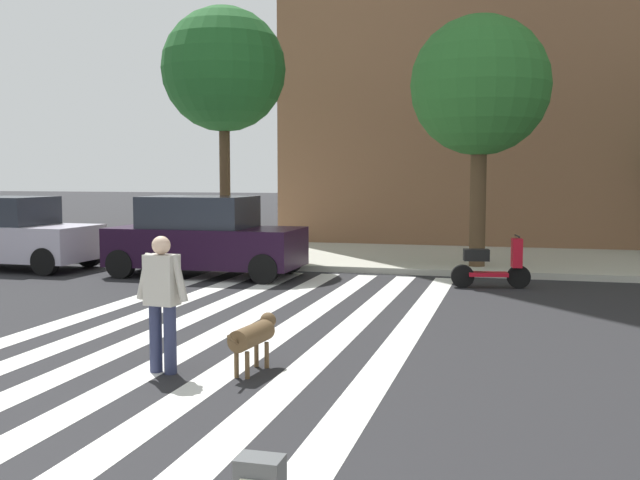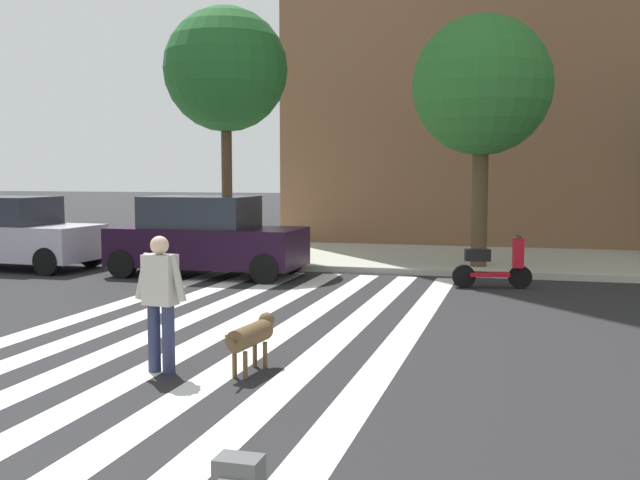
# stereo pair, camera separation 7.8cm
# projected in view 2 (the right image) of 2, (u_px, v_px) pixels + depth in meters

# --- Properties ---
(ground_plane) EXTENTS (160.00, 160.00, 0.00)m
(ground_plane) POSITION_uv_depth(u_px,v_px,m) (261.00, 340.00, 10.64)
(ground_plane) COLOR #232326
(sidewalk_far) EXTENTS (80.00, 6.00, 0.15)m
(sidewalk_far) POSITION_uv_depth(u_px,v_px,m) (388.00, 257.00, 20.60)
(sidewalk_far) COLOR #AFAE9F
(sidewalk_far) RESTS_ON ground_plane
(crosswalk_stripes) EXTENTS (5.85, 14.14, 0.01)m
(crosswalk_stripes) POSITION_uv_depth(u_px,v_px,m) (212.00, 336.00, 10.84)
(crosswalk_stripes) COLOR silver
(crosswalk_stripes) RESTS_ON ground_plane
(parked_car_near_curb) EXTENTS (4.66, 2.11, 1.80)m
(parked_car_near_curb) POSITION_uv_depth(u_px,v_px,m) (6.00, 233.00, 18.71)
(parked_car_near_curb) COLOR #B4ADC1
(parked_car_near_curb) RESTS_ON ground_plane
(parked_car_behind_first) EXTENTS (4.41, 1.98, 1.85)m
(parked_car_behind_first) POSITION_uv_depth(u_px,v_px,m) (206.00, 237.00, 17.27)
(parked_car_behind_first) COLOR black
(parked_car_behind_first) RESTS_ON ground_plane
(parked_scooter) EXTENTS (1.63, 0.58, 1.11)m
(parked_scooter) POSITION_uv_depth(u_px,v_px,m) (492.00, 265.00, 15.42)
(parked_scooter) COLOR black
(parked_scooter) RESTS_ON ground_plane
(street_tree_nearest) EXTENTS (3.23, 3.23, 6.55)m
(street_tree_nearest) POSITION_uv_depth(u_px,v_px,m) (226.00, 70.00, 19.37)
(street_tree_nearest) COLOR #4C3823
(street_tree_nearest) RESTS_ON sidewalk_far
(street_tree_middle) EXTENTS (3.30, 3.30, 5.96)m
(street_tree_middle) POSITION_uv_depth(u_px,v_px,m) (482.00, 87.00, 17.57)
(street_tree_middle) COLOR #4C3823
(street_tree_middle) RESTS_ON sidewalk_far
(pedestrian_dog_walker) EXTENTS (0.71, 0.28, 1.64)m
(pedestrian_dog_walker) POSITION_uv_depth(u_px,v_px,m) (160.00, 296.00, 8.80)
(pedestrian_dog_walker) COLOR #282D4C
(pedestrian_dog_walker) RESTS_ON ground_plane
(dog_on_leash) EXTENTS (0.34, 1.15, 0.65)m
(dog_on_leash) POSITION_uv_depth(u_px,v_px,m) (252.00, 335.00, 8.90)
(dog_on_leash) COLOR brown
(dog_on_leash) RESTS_ON ground_plane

